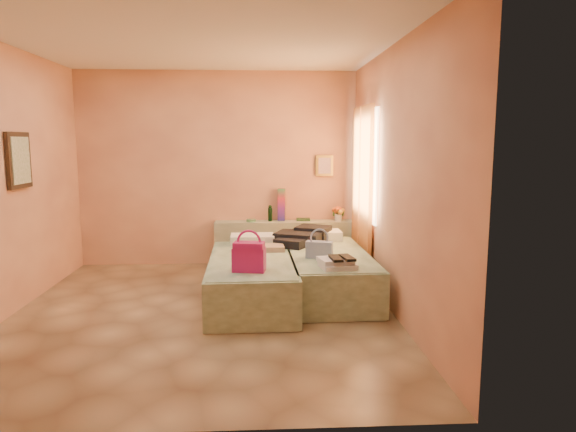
% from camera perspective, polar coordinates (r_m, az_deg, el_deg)
% --- Properties ---
extents(ground, '(4.50, 4.50, 0.00)m').
position_cam_1_polar(ground, '(5.59, -9.36, -10.61)').
color(ground, tan).
rests_on(ground, ground).
extents(room_walls, '(4.02, 4.51, 2.81)m').
position_cam_1_polar(room_walls, '(5.84, -7.15, 8.10)').
color(room_walls, '#F0B180').
rests_on(room_walls, ground).
extents(headboard_ledge, '(2.05, 0.30, 0.65)m').
position_cam_1_polar(headboard_ledge, '(7.51, -0.27, -3.03)').
color(headboard_ledge, '#B1B896').
rests_on(headboard_ledge, ground).
extents(bed_left, '(0.95, 2.02, 0.50)m').
position_cam_1_polar(bed_left, '(5.87, -4.06, -7.06)').
color(bed_left, '#AEC7A0').
rests_on(bed_left, ground).
extents(bed_right, '(0.95, 2.02, 0.50)m').
position_cam_1_polar(bed_right, '(6.16, 4.43, -6.32)').
color(bed_right, '#AEC7A0').
rests_on(bed_right, ground).
extents(water_bottle, '(0.06, 0.06, 0.22)m').
position_cam_1_polar(water_bottle, '(7.46, -1.99, 0.26)').
color(water_bottle, black).
rests_on(water_bottle, headboard_ledge).
extents(rainbow_box, '(0.12, 0.12, 0.47)m').
position_cam_1_polar(rainbow_box, '(7.50, -0.73, 1.27)').
color(rainbow_box, '#B5166B').
rests_on(rainbow_box, headboard_ledge).
extents(small_dish, '(0.16, 0.16, 0.03)m').
position_cam_1_polar(small_dish, '(7.44, -4.13, -0.49)').
color(small_dish, '#4D8D5B').
rests_on(small_dish, headboard_ledge).
extents(green_book, '(0.21, 0.16, 0.03)m').
position_cam_1_polar(green_book, '(7.52, 1.70, -0.38)').
color(green_book, '#234125').
rests_on(green_book, headboard_ledge).
extents(flower_vase, '(0.24, 0.24, 0.25)m').
position_cam_1_polar(flower_vase, '(7.49, 5.61, 0.40)').
color(flower_vase, silver).
rests_on(flower_vase, headboard_ledge).
extents(magenta_handbag, '(0.35, 0.23, 0.30)m').
position_cam_1_polar(magenta_handbag, '(5.20, -4.35, -4.51)').
color(magenta_handbag, '#B5166B').
rests_on(magenta_handbag, bed_left).
extents(khaki_garment, '(0.38, 0.31, 0.06)m').
position_cam_1_polar(khaki_garment, '(6.19, -2.18, -3.54)').
color(khaki_garment, tan).
rests_on(khaki_garment, bed_left).
extents(clothes_pile, '(0.82, 0.82, 0.19)m').
position_cam_1_polar(clothes_pile, '(6.60, 1.66, -2.26)').
color(clothes_pile, black).
rests_on(clothes_pile, bed_right).
extents(blue_handbag, '(0.32, 0.20, 0.19)m').
position_cam_1_polar(blue_handbag, '(5.79, 3.49, -3.76)').
color(blue_handbag, '#3B578E').
rests_on(blue_handbag, bed_right).
extents(towel_stack, '(0.40, 0.36, 0.10)m').
position_cam_1_polar(towel_stack, '(5.36, 5.54, -5.24)').
color(towel_stack, white).
rests_on(towel_stack, bed_right).
extents(sandal_pair, '(0.22, 0.28, 0.03)m').
position_cam_1_polar(sandal_pair, '(5.31, 5.99, -4.68)').
color(sandal_pair, black).
rests_on(sandal_pair, towel_stack).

